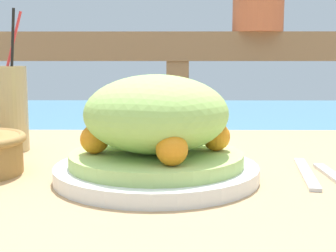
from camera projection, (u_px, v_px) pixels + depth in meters
patio_table at (182, 230)px, 0.76m from camera, size 1.13×0.71×0.74m
railing_fence at (177, 108)px, 1.50m from camera, size 2.80×0.08×0.98m
sea_backdrop at (174, 142)px, 4.06m from camera, size 12.00×4.00×0.35m
salad_plate at (156, 134)px, 0.65m from camera, size 0.29×0.29×0.15m
drink_glass at (8, 108)px, 0.84m from camera, size 0.07×0.07×0.25m
fork at (306, 173)px, 0.68m from camera, size 0.04×0.18×0.00m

